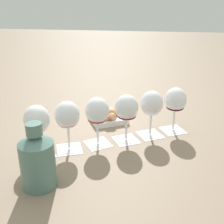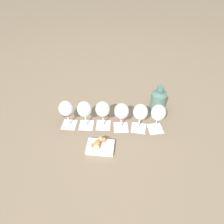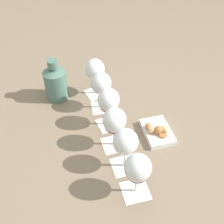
# 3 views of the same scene
# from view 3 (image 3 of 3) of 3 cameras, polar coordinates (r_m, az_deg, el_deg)

# --- Properties ---
(ground_plane) EXTENTS (8.00, 8.00, 0.00)m
(ground_plane) POSITION_cam_3_polar(r_m,az_deg,el_deg) (1.19, 0.03, -4.32)
(ground_plane) COLOR #7F6B56
(tasting_card_0) EXTENTS (0.13, 0.13, 0.00)m
(tasting_card_0) POSITION_cam_3_polar(r_m,az_deg,el_deg) (1.38, -3.25, 3.90)
(tasting_card_0) COLOR white
(tasting_card_0) RESTS_ON ground_plane
(tasting_card_1) EXTENTS (0.12, 0.12, 0.00)m
(tasting_card_1) POSITION_cam_3_polar(r_m,az_deg,el_deg) (1.30, -2.06, 1.01)
(tasting_card_1) COLOR white
(tasting_card_1) RESTS_ON ground_plane
(tasting_card_2) EXTENTS (0.13, 0.13, 0.00)m
(tasting_card_2) POSITION_cam_3_polar(r_m,az_deg,el_deg) (1.22, -0.64, -2.44)
(tasting_card_2) COLOR white
(tasting_card_2) RESTS_ON ground_plane
(tasting_card_3) EXTENTS (0.13, 0.13, 0.00)m
(tasting_card_3) POSITION_cam_3_polar(r_m,az_deg,el_deg) (1.15, 0.46, -6.53)
(tasting_card_3) COLOR white
(tasting_card_3) RESTS_ON ground_plane
(tasting_card_4) EXTENTS (0.13, 0.13, 0.00)m
(tasting_card_4) POSITION_cam_3_polar(r_m,az_deg,el_deg) (1.08, 2.53, -10.80)
(tasting_card_4) COLOR white
(tasting_card_4) RESTS_ON ground_plane
(tasting_card_5) EXTENTS (0.13, 0.13, 0.00)m
(tasting_card_5) POSITION_cam_3_polar(r_m,az_deg,el_deg) (1.03, 4.76, -15.66)
(tasting_card_5) COLOR white
(tasting_card_5) RESTS_ON ground_plane
(wine_glass_0) EXTENTS (0.09, 0.09, 0.19)m
(wine_glass_0) POSITION_cam_3_polar(r_m,az_deg,el_deg) (1.30, -3.48, 8.31)
(wine_glass_0) COLOR white
(wine_glass_0) RESTS_ON tasting_card_0
(wine_glass_1) EXTENTS (0.09, 0.09, 0.19)m
(wine_glass_1) POSITION_cam_3_polar(r_m,az_deg,el_deg) (1.21, -2.21, 5.51)
(wine_glass_1) COLOR white
(wine_glass_1) RESTS_ON tasting_card_1
(wine_glass_2) EXTENTS (0.09, 0.09, 0.19)m
(wine_glass_2) POSITION_cam_3_polar(r_m,az_deg,el_deg) (1.13, -0.69, 2.15)
(wine_glass_2) COLOR white
(wine_glass_2) RESTS_ON tasting_card_2
(wine_glass_3) EXTENTS (0.09, 0.09, 0.19)m
(wine_glass_3) POSITION_cam_3_polar(r_m,az_deg,el_deg) (1.05, 0.50, -1.97)
(wine_glass_3) COLOR white
(wine_glass_3) RESTS_ON tasting_card_3
(wine_glass_4) EXTENTS (0.09, 0.09, 0.19)m
(wine_glass_4) POSITION_cam_3_polar(r_m,az_deg,el_deg) (0.98, 2.76, -6.39)
(wine_glass_4) COLOR white
(wine_glass_4) RESTS_ON tasting_card_4
(wine_glass_5) EXTENTS (0.09, 0.09, 0.19)m
(wine_glass_5) POSITION_cam_3_polar(r_m,az_deg,el_deg) (0.92, 5.24, -11.51)
(wine_glass_5) COLOR white
(wine_glass_5) RESTS_ON tasting_card_5
(ceramic_vase) EXTENTS (0.10, 0.10, 0.21)m
(ceramic_vase) POSITION_cam_3_polar(r_m,az_deg,el_deg) (1.32, -11.39, 5.99)
(ceramic_vase) COLOR #4C7066
(ceramic_vase) RESTS_ON ground_plane
(snack_dish) EXTENTS (0.19, 0.17, 0.06)m
(snack_dish) POSITION_cam_3_polar(r_m,az_deg,el_deg) (1.18, 9.19, -3.90)
(snack_dish) COLOR white
(snack_dish) RESTS_ON ground_plane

